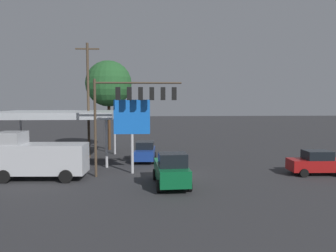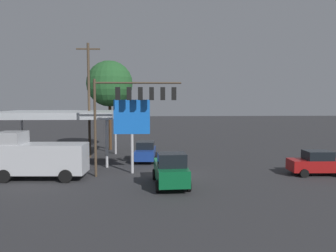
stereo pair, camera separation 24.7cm
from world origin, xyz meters
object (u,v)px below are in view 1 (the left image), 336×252
object	(u,v)px
utility_pole	(88,98)
sedan_waiting	(317,163)
delivery_truck	(38,157)
traffic_signal_assembly	(133,101)
price_sign	(132,120)
sedan_far	(145,151)
street_tree	(109,84)
pickup_parked	(171,170)

from	to	relation	value
utility_pole	sedan_waiting	bearing A→B (deg)	154.97
utility_pole	delivery_truck	world-z (taller)	utility_pole
traffic_signal_assembly	price_sign	size ratio (longest dim) A/B	1.26
utility_pole	sedan_far	xyz separation A→B (m)	(-5.80, 2.41, -5.20)
price_sign	sedan_far	size ratio (longest dim) A/B	1.32
utility_pole	sedan_waiting	world-z (taller)	utility_pole
delivery_truck	street_tree	distance (m)	16.32
sedan_far	street_tree	xyz separation A→B (m)	(4.33, -7.74, 6.93)
delivery_truck	sedan_waiting	size ratio (longest dim) A/B	1.55
pickup_parked	price_sign	bearing A→B (deg)	-148.26
sedan_far	delivery_truck	bearing A→B (deg)	-45.50
traffic_signal_assembly	pickup_parked	distance (m)	6.30
pickup_parked	sedan_far	bearing A→B (deg)	-171.73
traffic_signal_assembly	street_tree	distance (m)	14.59
traffic_signal_assembly	delivery_truck	size ratio (longest dim) A/B	1.09
sedan_far	traffic_signal_assembly	bearing A→B (deg)	-4.47
utility_pole	pickup_parked	size ratio (longest dim) A/B	2.21
delivery_truck	sedan_far	xyz separation A→B (m)	(-7.94, -6.92, -0.74)
utility_pole	delivery_truck	xyz separation A→B (m)	(2.14, 9.34, -4.46)
sedan_waiting	sedan_far	bearing A→B (deg)	-23.84
pickup_parked	delivery_truck	bearing A→B (deg)	-107.16
price_sign	delivery_truck	size ratio (longest dim) A/B	0.86
utility_pole	price_sign	distance (m)	9.23
delivery_truck	street_tree	size ratio (longest dim) A/B	0.65
price_sign	pickup_parked	distance (m)	5.99
utility_pole	street_tree	world-z (taller)	utility_pole
pickup_parked	street_tree	size ratio (longest dim) A/B	0.50
utility_pole	pickup_parked	world-z (taller)	utility_pole
pickup_parked	street_tree	distance (m)	19.45
delivery_truck	price_sign	bearing A→B (deg)	-163.63
utility_pole	price_sign	bearing A→B (deg)	121.97
sedan_waiting	price_sign	bearing A→B (deg)	-3.36
price_sign	sedan_waiting	distance (m)	15.17
traffic_signal_assembly	sedan_waiting	world-z (taller)	traffic_signal_assembly
pickup_parked	street_tree	world-z (taller)	street_tree
price_sign	delivery_truck	world-z (taller)	price_sign
utility_pole	sedan_far	distance (m)	8.15
traffic_signal_assembly	utility_pole	bearing A→B (deg)	-60.50
price_sign	street_tree	distance (m)	13.88
price_sign	pickup_parked	xyz separation A→B (m)	(-2.87, 4.15, -3.24)
traffic_signal_assembly	delivery_truck	distance (m)	8.23
street_tree	delivery_truck	bearing A→B (deg)	76.16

